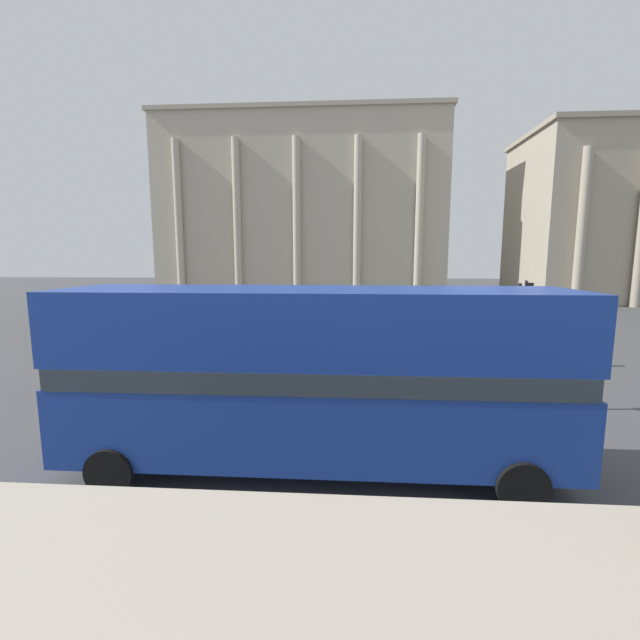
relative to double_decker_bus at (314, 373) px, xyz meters
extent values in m
cylinder|color=black|center=(4.07, 1.27, -1.81)|extent=(1.01, 0.22, 1.01)
cylinder|color=black|center=(4.07, -1.27, -1.81)|extent=(1.01, 0.22, 1.01)
cylinder|color=black|center=(-4.07, 1.27, -1.81)|extent=(1.01, 0.22, 1.01)
cylinder|color=black|center=(-4.07, -1.27, -1.81)|extent=(1.01, 0.22, 1.01)
cube|color=navy|center=(0.00, 0.00, -0.97)|extent=(10.95, 2.53, 1.68)
cube|color=#2D3842|center=(0.00, 0.00, 0.09)|extent=(10.73, 2.56, 0.45)
cube|color=navy|center=(0.00, 0.00, 1.08)|extent=(10.95, 2.53, 1.53)
cube|color=#B2A893|center=(-5.46, 49.68, 8.58)|extent=(35.34, 15.17, 21.81)
cube|color=#A39984|center=(-5.46, 49.68, 19.74)|extent=(35.94, 15.77, 0.50)
cylinder|color=#B2A893|center=(-19.60, 41.65, 6.95)|extent=(0.90, 0.90, 18.53)
cylinder|color=#B2A893|center=(-12.53, 41.65, 6.95)|extent=(0.90, 0.90, 18.53)
cylinder|color=#B2A893|center=(-5.46, 41.65, 6.95)|extent=(0.90, 0.90, 18.53)
cylinder|color=#B2A893|center=(1.61, 41.65, 6.95)|extent=(0.90, 0.90, 18.53)
cylinder|color=#B2A893|center=(8.67, 41.65, 6.95)|extent=(0.90, 0.90, 18.53)
cylinder|color=#A39984|center=(23.22, 34.90, 5.32)|extent=(0.90, 0.90, 15.28)
cylinder|color=black|center=(5.97, 4.42, -0.29)|extent=(0.12, 0.12, 4.05)
cube|color=black|center=(6.15, 4.42, 1.28)|extent=(0.20, 0.24, 0.70)
sphere|color=gold|center=(6.26, 4.42, 1.43)|extent=(0.14, 0.14, 0.14)
cylinder|color=black|center=(8.45, 10.16, -0.40)|extent=(0.12, 0.12, 3.85)
cube|color=black|center=(8.63, 10.16, 1.08)|extent=(0.20, 0.24, 0.70)
sphere|color=gold|center=(8.74, 10.16, 1.23)|extent=(0.14, 0.14, 0.14)
cylinder|color=black|center=(8.42, 16.33, -2.02)|extent=(0.60, 0.18, 0.60)
cylinder|color=black|center=(8.42, 14.58, -2.02)|extent=(0.60, 0.18, 0.60)
cylinder|color=black|center=(5.62, 16.33, -2.02)|extent=(0.60, 0.18, 0.60)
cylinder|color=black|center=(5.62, 14.58, -2.02)|extent=(0.60, 0.18, 0.60)
cube|color=black|center=(7.02, 15.46, -1.74)|extent=(4.20, 1.75, 0.55)
cube|color=#2D3842|center=(6.82, 15.46, -1.22)|extent=(1.89, 1.61, 0.50)
cylinder|color=#282B33|center=(4.08, 6.35, -1.92)|extent=(0.14, 0.14, 0.79)
cylinder|color=#282B33|center=(4.26, 6.35, -1.92)|extent=(0.14, 0.14, 0.79)
cylinder|color=#284799|center=(4.17, 6.35, -1.21)|extent=(0.32, 0.32, 0.63)
sphere|color=tan|center=(4.17, 6.35, -0.79)|extent=(0.21, 0.21, 0.21)
cylinder|color=#282B33|center=(3.79, 11.60, -1.93)|extent=(0.14, 0.14, 0.78)
cylinder|color=#282B33|center=(3.97, 11.60, -1.93)|extent=(0.14, 0.14, 0.78)
cylinder|color=#606638|center=(3.88, 11.60, -1.22)|extent=(0.32, 0.32, 0.62)
sphere|color=tan|center=(3.88, 11.60, -0.81)|extent=(0.21, 0.21, 0.21)
camera|label=1|loc=(0.75, -9.09, 2.50)|focal=24.00mm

